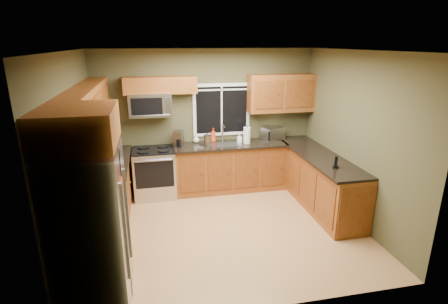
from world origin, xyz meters
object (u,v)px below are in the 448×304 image
object	(u,v)px
refrigerator	(91,231)
soap_bottle_c	(196,139)
kettle	(207,140)
range	(155,173)
soap_bottle_a	(213,135)
coffee_maker	(179,139)
toaster_oven	(273,133)
cordless_phone	(336,164)
paper_towel_roll	(247,135)
soap_bottle_b	(239,138)
microwave	(150,105)

from	to	relation	value
refrigerator	soap_bottle_c	xyz separation A→B (m)	(1.52, 3.00, 0.12)
kettle	range	bearing A→B (deg)	176.98
soap_bottle_a	soap_bottle_c	xyz separation A→B (m)	(-0.33, 0.00, -0.06)
range	coffee_maker	xyz separation A→B (m)	(0.48, 0.07, 0.60)
kettle	soap_bottle_c	size ratio (longest dim) A/B	1.71
toaster_oven	soap_bottle_a	bearing A→B (deg)	175.99
coffee_maker	cordless_phone	xyz separation A→B (m)	(2.29, -1.70, -0.08)
coffee_maker	paper_towel_roll	xyz separation A→B (m)	(1.30, -0.08, 0.02)
cordless_phone	soap_bottle_c	bearing A→B (deg)	136.24
range	soap_bottle_b	world-z (taller)	soap_bottle_b
paper_towel_roll	soap_bottle_b	bearing A→B (deg)	158.53
kettle	soap_bottle_a	xyz separation A→B (m)	(0.16, 0.28, 0.02)
toaster_oven	kettle	distance (m)	1.37
soap_bottle_a	soap_bottle_b	size ratio (longest dim) A/B	1.50
paper_towel_roll	soap_bottle_a	bearing A→B (deg)	159.34
range	soap_bottle_c	bearing A→B (deg)	15.51
microwave	toaster_oven	world-z (taller)	microwave
range	toaster_oven	xyz separation A→B (m)	(2.36, 0.15, 0.60)
microwave	kettle	xyz separation A→B (m)	(1.00, -0.19, -0.67)
refrigerator	soap_bottle_b	xyz separation A→B (m)	(2.34, 2.82, 0.13)
coffee_maker	soap_bottle_a	size ratio (longest dim) A/B	1.06
microwave	cordless_phone	distance (m)	3.36
soap_bottle_c	soap_bottle_b	bearing A→B (deg)	-12.43
range	coffee_maker	bearing A→B (deg)	8.68
range	soap_bottle_b	bearing A→B (deg)	1.73
soap_bottle_a	soap_bottle_b	distance (m)	0.52
soap_bottle_c	soap_bottle_a	bearing A→B (deg)	0.00
soap_bottle_a	cordless_phone	size ratio (longest dim) A/B	1.44
toaster_oven	paper_towel_roll	distance (m)	0.60
soap_bottle_b	microwave	bearing A→B (deg)	177.01
range	toaster_oven	bearing A→B (deg)	3.56
refrigerator	soap_bottle_b	distance (m)	3.67
paper_towel_roll	cordless_phone	world-z (taller)	paper_towel_roll
microwave	coffee_maker	world-z (taller)	microwave
range	toaster_oven	size ratio (longest dim) A/B	1.89
soap_bottle_b	soap_bottle_c	size ratio (longest dim) A/B	1.19
cordless_phone	kettle	bearing A→B (deg)	138.34
soap_bottle_b	kettle	bearing A→B (deg)	-171.01
cordless_phone	soap_bottle_b	bearing A→B (deg)	123.74
range	soap_bottle_a	xyz separation A→B (m)	(1.16, 0.23, 0.61)
range	kettle	world-z (taller)	kettle
range	coffee_maker	size ratio (longest dim) A/B	3.28
soap_bottle_a	cordless_phone	bearing A→B (deg)	-49.18
kettle	paper_towel_roll	distance (m)	0.79
soap_bottle_a	soap_bottle_c	bearing A→B (deg)	180.00
coffee_maker	soap_bottle_a	xyz separation A→B (m)	(0.68, 0.16, 0.00)
microwave	cordless_phone	world-z (taller)	microwave
range	paper_towel_roll	bearing A→B (deg)	-0.08
paper_towel_roll	coffee_maker	bearing A→B (deg)	176.67
coffee_maker	soap_bottle_c	xyz separation A→B (m)	(0.35, 0.16, -0.06)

